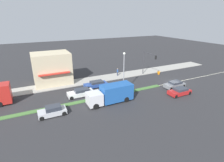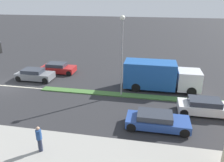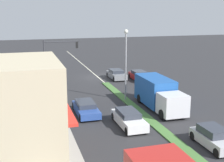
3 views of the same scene
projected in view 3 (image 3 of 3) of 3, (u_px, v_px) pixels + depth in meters
ground_plane at (147, 118)px, 27.75m from camera, size 160.00×160.00×0.00m
sidewalk_right at (44, 130)px, 24.78m from camera, size 4.00×73.00×0.12m
lane_marking_center at (98, 77)px, 44.57m from camera, size 0.16×60.00×0.01m
building_corner_store at (17, 110)px, 19.64m from camera, size 6.12×7.22×6.28m
traffic_signal_main at (56, 54)px, 39.77m from camera, size 4.59×0.34×5.60m
street_lamp at (126, 56)px, 32.16m from camera, size 0.44×0.44×7.37m
pedestrian at (36, 89)px, 33.89m from camera, size 0.34×0.34×1.72m
warning_aframe_sign at (57, 75)px, 43.69m from camera, size 0.45×0.53×0.84m
delivery_truck at (159, 93)px, 30.27m from camera, size 2.44×7.50×2.87m
hatchback_red at (140, 76)px, 42.56m from camera, size 1.89×4.10×1.24m
coupe_blue at (86, 108)px, 28.57m from camera, size 1.85×4.52×1.19m
suv_grey at (117, 74)px, 43.28m from camera, size 1.86×4.09×1.28m
sedan_silver at (214, 138)px, 21.83m from camera, size 1.76×3.80×1.40m
van_white at (129, 119)px, 25.68m from camera, size 1.78×4.49×1.30m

